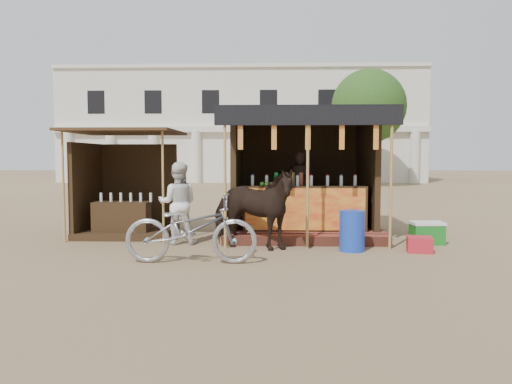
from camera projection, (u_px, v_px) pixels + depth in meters
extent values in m
plane|color=#846B4C|center=(253.00, 265.00, 8.21)|extent=(120.00, 120.00, 0.00)
cube|color=brown|center=(301.00, 229.00, 11.66)|extent=(3.40, 2.80, 0.22)
cube|color=brown|center=(306.00, 240.00, 10.11)|extent=(3.40, 0.35, 0.20)
cube|color=#332312|center=(304.00, 208.00, 10.67)|extent=(2.60, 0.55, 0.95)
cube|color=red|center=(305.00, 209.00, 10.39)|extent=(2.50, 0.02, 0.88)
cube|color=#332312|center=(299.00, 169.00, 12.81)|extent=(3.00, 0.12, 2.50)
cube|color=#332312|center=(237.00, 170.00, 11.62)|extent=(0.12, 2.50, 2.50)
cube|color=#332312|center=(367.00, 171.00, 11.51)|extent=(0.12, 2.50, 2.50)
cube|color=black|center=(303.00, 114.00, 11.27)|extent=(3.60, 3.60, 0.06)
cube|color=black|center=(308.00, 116.00, 9.51)|extent=(3.60, 0.06, 0.36)
cylinder|color=tan|center=(225.00, 178.00, 9.68)|extent=(0.06, 0.06, 2.75)
cylinder|color=tan|center=(308.00, 178.00, 9.63)|extent=(0.06, 0.06, 2.75)
cylinder|color=tan|center=(391.00, 178.00, 9.57)|extent=(0.06, 0.06, 2.75)
cube|color=red|center=(240.00, 135.00, 9.61)|extent=(0.10, 0.02, 0.55)
cube|color=red|center=(274.00, 135.00, 9.59)|extent=(0.10, 0.02, 0.55)
cube|color=red|center=(308.00, 135.00, 9.57)|extent=(0.10, 0.02, 0.55)
cube|color=red|center=(342.00, 135.00, 9.55)|extent=(0.10, 0.02, 0.55)
cube|color=red|center=(376.00, 135.00, 9.52)|extent=(0.10, 0.02, 0.55)
imported|color=black|center=(300.00, 187.00, 11.69)|extent=(0.73, 0.61, 1.70)
cube|color=#332312|center=(129.00, 231.00, 11.50)|extent=(2.00, 2.00, 0.15)
cube|color=#332312|center=(139.00, 187.00, 12.38)|extent=(1.90, 0.10, 2.10)
cube|color=#332312|center=(87.00, 189.00, 11.46)|extent=(0.10, 1.90, 2.10)
cube|color=#472D19|center=(126.00, 132.00, 11.24)|extent=(2.40, 2.40, 0.06)
cylinder|color=tan|center=(63.00, 186.00, 10.41)|extent=(0.05, 0.05, 2.35)
cylinder|color=tan|center=(163.00, 186.00, 10.34)|extent=(0.05, 0.05, 2.35)
cube|color=#332312|center=(122.00, 220.00, 10.98)|extent=(1.20, 0.50, 0.80)
imported|color=black|center=(252.00, 209.00, 9.59)|extent=(2.03, 1.49, 1.56)
imported|color=#9B9AA3|center=(191.00, 229.00, 8.36)|extent=(2.23, 0.80, 1.17)
imported|color=silver|center=(178.00, 203.00, 10.20)|extent=(0.86, 0.69, 1.67)
cylinder|color=#183BB4|center=(352.00, 231.00, 9.43)|extent=(0.53, 0.53, 0.77)
cube|color=#AC1C28|center=(419.00, 244.00, 9.35)|extent=(0.52, 0.50, 0.29)
cube|color=#19741F|center=(427.00, 234.00, 10.21)|extent=(0.65, 0.46, 0.40)
cube|color=white|center=(427.00, 223.00, 10.19)|extent=(0.67, 0.48, 0.06)
cube|color=silver|center=(243.00, 128.00, 37.91)|extent=(26.00, 7.00, 8.00)
cube|color=silver|center=(239.00, 129.00, 34.34)|extent=(26.00, 0.50, 0.40)
cube|color=silver|center=(239.00, 66.00, 34.14)|extent=(26.00, 0.30, 0.25)
cylinder|color=silver|center=(69.00, 157.00, 34.89)|extent=(0.70, 0.70, 3.60)
cylinder|color=silver|center=(111.00, 157.00, 34.78)|extent=(0.70, 0.70, 3.60)
cylinder|color=silver|center=(154.00, 157.00, 34.68)|extent=(0.70, 0.70, 3.60)
cylinder|color=silver|center=(196.00, 157.00, 34.58)|extent=(0.70, 0.70, 3.60)
cylinder|color=silver|center=(239.00, 157.00, 34.47)|extent=(0.70, 0.70, 3.60)
cylinder|color=silver|center=(283.00, 157.00, 34.37)|extent=(0.70, 0.70, 3.60)
cylinder|color=silver|center=(326.00, 157.00, 34.27)|extent=(0.70, 0.70, 3.60)
cylinder|color=silver|center=(370.00, 157.00, 34.17)|extent=(0.70, 0.70, 3.60)
cylinder|color=silver|center=(415.00, 157.00, 34.06)|extent=(0.70, 0.70, 3.60)
cylinder|color=#382314|center=(368.00, 153.00, 29.80)|extent=(0.50, 0.50, 4.00)
sphere|color=#395B1F|center=(369.00, 106.00, 29.60)|extent=(4.40, 4.40, 4.40)
sphere|color=#395B1F|center=(353.00, 117.00, 30.27)|extent=(2.99, 2.99, 2.99)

